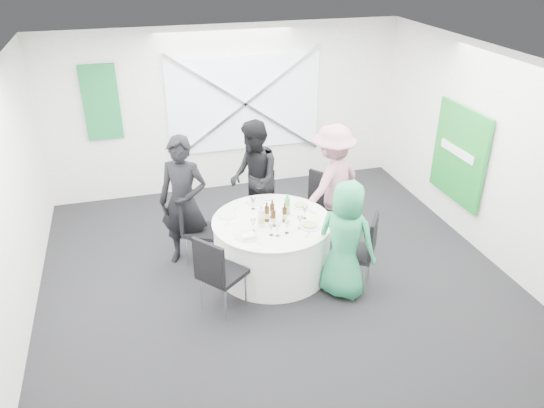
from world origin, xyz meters
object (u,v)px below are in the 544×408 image
object	(u,v)px
chair_back	(262,197)
chair_front_left	(217,270)
person_woman_green	(346,240)
banquet_table	(272,246)
green_water_bottle	(287,207)
chair_back_right	(316,202)
chair_back_left	(196,224)
person_woman_pink	(332,183)
clear_water_bottle	(261,218)
person_man_back_left	(184,202)
chair_front_right	(362,246)
person_man_back	(254,179)

from	to	relation	value
chair_back	chair_front_left	world-z (taller)	chair_front_left
chair_back	person_woman_green	xyz separation A→B (m)	(0.55, -1.85, 0.23)
banquet_table	chair_front_left	bearing A→B (deg)	-141.14
chair_front_left	green_water_bottle	xyz separation A→B (m)	(1.10, 0.80, 0.27)
banquet_table	chair_back_right	world-z (taller)	chair_back_right
chair_back	chair_back_left	size ratio (longest dim) A/B	0.93
person_woman_pink	person_woman_green	bearing A→B (deg)	44.76
chair_back_right	green_water_bottle	world-z (taller)	green_water_bottle
chair_back	clear_water_bottle	xyz separation A→B (m)	(-0.34, -1.24, 0.35)
person_woman_pink	banquet_table	bearing A→B (deg)	0.00
chair_back_left	chair_front_left	distance (m)	1.21
person_man_back_left	clear_water_bottle	world-z (taller)	person_man_back_left
chair_back_right	chair_front_right	size ratio (longest dim) A/B	1.02
chair_back	green_water_bottle	world-z (taller)	green_water_bottle
chair_front_right	person_man_back_left	xyz separation A→B (m)	(-2.04, 1.20, 0.31)
chair_back_left	green_water_bottle	xyz separation A→B (m)	(1.16, -0.40, 0.30)
chair_back_left	chair_back_right	xyz separation A→B (m)	(1.76, 0.09, 0.03)
chair_back_left	person_man_back_left	distance (m)	0.36
chair_back	chair_front_left	xyz separation A→B (m)	(-1.02, -1.82, 0.07)
chair_back_left	chair_front_right	xyz separation A→B (m)	(1.90, -1.18, 0.02)
chair_front_right	person_man_back	xyz separation A→B (m)	(-0.94, 1.75, 0.27)
person_man_back_left	chair_back_left	bearing A→B (deg)	15.40
person_woman_pink	green_water_bottle	distance (m)	0.99
chair_back_right	person_man_back	distance (m)	0.97
chair_front_left	person_man_back_left	xyz separation A→B (m)	(-0.20, 1.23, 0.30)
green_water_bottle	clear_water_bottle	distance (m)	0.47
chair_front_left	green_water_bottle	bearing A→B (deg)	-92.69
banquet_table	chair_front_right	distance (m)	1.20
chair_back_left	person_man_back	size ratio (longest dim) A/B	0.56
chair_front_right	person_man_back_left	distance (m)	2.39
chair_front_right	person_woman_green	xyz separation A→B (m)	(-0.26, -0.06, 0.17)
person_woman_pink	chair_back_right	bearing A→B (deg)	-22.29
banquet_table	person_man_back	xyz separation A→B (m)	(0.03, 1.09, 0.49)
clear_water_bottle	chair_back_left	bearing A→B (deg)	140.31
person_man_back	green_water_bottle	size ratio (longest dim) A/B	5.99
person_man_back_left	person_woman_green	bearing A→B (deg)	-8.34
banquet_table	person_woman_green	bearing A→B (deg)	-45.14
chair_front_left	person_woman_green	world-z (taller)	person_woman_green
chair_front_left	person_woman_pink	bearing A→B (deg)	-94.44
chair_back_right	chair_front_right	distance (m)	1.27
person_man_back_left	chair_front_right	bearing A→B (deg)	-3.56
chair_back_right	person_woman_pink	size ratio (longest dim) A/B	0.59
chair_back	person_man_back_left	world-z (taller)	person_man_back_left
banquet_table	chair_back_right	size ratio (longest dim) A/B	1.51
chair_front_left	person_woman_pink	xyz separation A→B (m)	(1.93, 1.32, 0.26)
chair_back	banquet_table	bearing A→B (deg)	-90.00
chair_back_right	person_woman_green	world-z (taller)	person_woman_green
green_water_bottle	clear_water_bottle	size ratio (longest dim) A/B	0.96
chair_back_right	person_woman_green	distance (m)	1.34
chair_back	person_woman_pink	distance (m)	1.09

